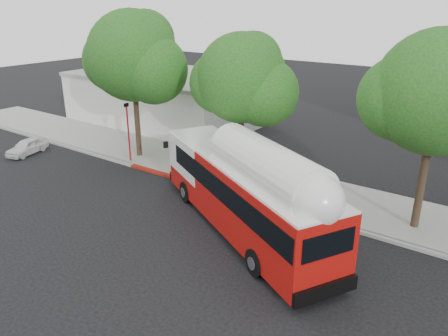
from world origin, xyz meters
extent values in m
plane|color=black|center=(0.00, 0.00, 0.00)|extent=(120.00, 120.00, 0.00)
cube|color=gray|center=(0.00, 6.50, 0.07)|extent=(60.00, 5.00, 0.15)
cube|color=gray|center=(0.00, 3.90, 0.07)|extent=(60.00, 0.30, 0.15)
cube|color=maroon|center=(-3.00, 3.90, 0.08)|extent=(10.00, 0.32, 0.16)
cylinder|color=#2D2116|center=(-9.00, 5.50, 3.04)|extent=(0.36, 0.36, 6.08)
sphere|color=#175016|center=(-9.00, 5.50, 6.84)|extent=(5.80, 5.80, 5.80)
sphere|color=#175016|center=(-7.41, 5.70, 6.08)|extent=(4.35, 4.35, 4.35)
cylinder|color=#2D2116|center=(-1.00, 6.00, 2.72)|extent=(0.36, 0.36, 5.44)
sphere|color=#175016|center=(-1.00, 6.00, 6.12)|extent=(5.00, 5.00, 5.00)
sphere|color=#175016|center=(0.38, 6.20, 5.44)|extent=(3.75, 3.75, 3.75)
cylinder|color=#2D2116|center=(9.00, 5.80, 2.88)|extent=(0.36, 0.36, 5.76)
sphere|color=#175016|center=(9.00, 5.80, 6.48)|extent=(5.40, 5.40, 5.40)
cube|color=silver|center=(-14.00, 14.00, 2.00)|extent=(16.00, 10.00, 4.00)
cube|color=gray|center=(-14.00, 14.00, 4.10)|extent=(16.20, 10.20, 0.30)
cube|color=#AD100C|center=(2.38, 1.00, 1.84)|extent=(12.05, 8.26, 2.97)
cube|color=black|center=(2.83, 0.75, 2.46)|extent=(11.01, 7.72, 0.97)
cube|color=white|center=(2.38, 1.00, 3.37)|extent=(12.01, 8.19, 0.10)
cube|color=white|center=(4.17, 0.01, 3.64)|extent=(6.73, 4.96, 0.56)
cube|color=black|center=(-3.50, 4.24, 0.51)|extent=(1.61, 2.01, 0.06)
imported|color=navy|center=(-3.50, 4.24, 1.01)|extent=(1.38, 1.84, 0.92)
imported|color=silver|center=(-15.93, 1.40, 0.54)|extent=(3.38, 1.98, 1.08)
cylinder|color=red|center=(-8.67, 4.35, 1.91)|extent=(0.11, 0.11, 3.82)
cube|color=black|center=(-8.67, 4.35, 3.91)|extent=(0.05, 0.38, 0.24)
camera|label=1|loc=(12.27, -14.34, 10.07)|focal=35.00mm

